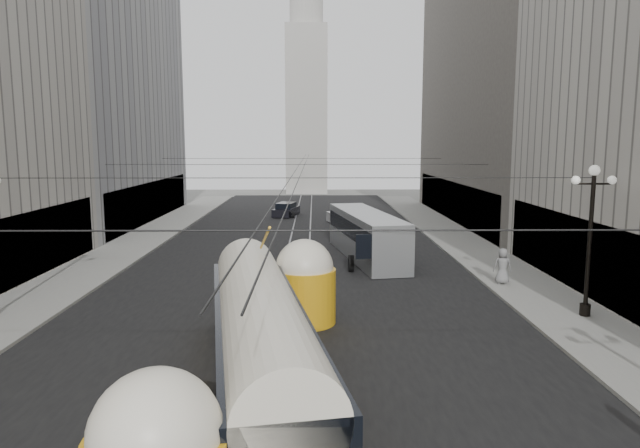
{
  "coord_description": "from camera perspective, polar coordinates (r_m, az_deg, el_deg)",
  "views": [
    {
      "loc": [
        1.1,
        -5.3,
        7.45
      ],
      "look_at": [
        1.32,
        16.6,
        4.3
      ],
      "focal_mm": 32.0,
      "sensor_mm": 36.0,
      "label": 1
    }
  ],
  "objects": [
    {
      "name": "streetcar",
      "position": [
        17.22,
        -5.99,
        -11.2
      ],
      "size": [
        4.97,
        16.07,
        3.57
      ],
      "color": "gold",
      "rests_on": "ground"
    },
    {
      "name": "distant_tower",
      "position": [
        85.64,
        -1.35,
        13.23
      ],
      "size": [
        6.0,
        6.0,
        31.36
      ],
      "color": "#B2AFA8",
      "rests_on": "ground"
    },
    {
      "name": "catenary",
      "position": [
        36.84,
        -2.12,
        5.75
      ],
      "size": [
        25.0,
        72.0,
        0.23
      ],
      "color": "black",
      "rests_on": "ground"
    },
    {
      "name": "building_left_far",
      "position": [
        57.73,
        -22.76,
        14.4
      ],
      "size": [
        12.6,
        28.6,
        28.6
      ],
      "color": "#999999",
      "rests_on": "ground"
    },
    {
      "name": "sedan_dark_far",
      "position": [
        57.98,
        -3.41,
        1.41
      ],
      "size": [
        2.73,
        4.62,
        1.37
      ],
      "color": "black",
      "rests_on": "ground"
    },
    {
      "name": "sedan_white_far",
      "position": [
        51.67,
        2.46,
        0.7
      ],
      "size": [
        3.24,
        5.36,
        1.58
      ],
      "color": "silver",
      "rests_on": "ground"
    },
    {
      "name": "city_bus",
      "position": [
        36.8,
        4.63,
        -0.95
      ],
      "size": [
        4.35,
        11.96,
        2.96
      ],
      "color": "#9EA1A3",
      "rests_on": "ground"
    },
    {
      "name": "rail_right",
      "position": [
        38.53,
        -1.09,
        -2.96
      ],
      "size": [
        0.12,
        85.0,
        0.04
      ],
      "primitive_type": "cube",
      "color": "gray",
      "rests_on": "ground"
    },
    {
      "name": "sidewalk_right",
      "position": [
        43.35,
        14.0,
        -1.85
      ],
      "size": [
        4.0,
        72.0,
        0.15
      ],
      "primitive_type": "cube",
      "color": "gray",
      "rests_on": "ground"
    },
    {
      "name": "pedestrian_sidewalk_right",
      "position": [
        31.09,
        17.79,
        -4.02
      ],
      "size": [
        0.99,
        0.71,
        1.87
      ],
      "primitive_type": "imported",
      "rotation": [
        0.0,
        0.0,
        2.97
      ],
      "color": "slate",
      "rests_on": "sidewalk_right"
    },
    {
      "name": "sidewalk_left",
      "position": [
        43.95,
        -17.92,
        -1.87
      ],
      "size": [
        4.0,
        72.0,
        0.15
      ],
      "primitive_type": "cube",
      "color": "gray",
      "rests_on": "ground"
    },
    {
      "name": "building_right_far",
      "position": [
        57.24,
        19.55,
        16.64
      ],
      "size": [
        12.6,
        32.6,
        32.6
      ],
      "color": "#514C47",
      "rests_on": "ground"
    },
    {
      "name": "rail_left",
      "position": [
        38.57,
        -3.32,
        -2.96
      ],
      "size": [
        0.12,
        85.0,
        0.04
      ],
      "primitive_type": "cube",
      "color": "gray",
      "rests_on": "ground"
    },
    {
      "name": "lamppost_right_mid",
      "position": [
        26.25,
        25.41,
        -0.72
      ],
      "size": [
        1.86,
        0.44,
        6.37
      ],
      "color": "black",
      "rests_on": "sidewalk_right"
    },
    {
      "name": "road",
      "position": [
        38.54,
        -2.21,
        -2.96
      ],
      "size": [
        20.0,
        85.0,
        0.02
      ],
      "primitive_type": "cube",
      "color": "black",
      "rests_on": "ground"
    }
  ]
}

